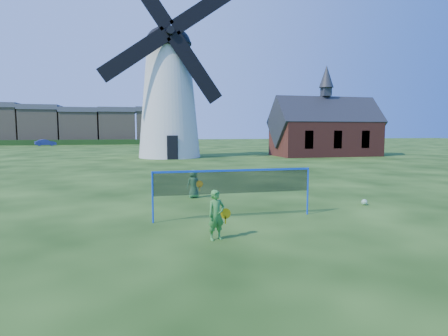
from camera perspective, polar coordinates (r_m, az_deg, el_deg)
name	(u,v)px	position (r m, az deg, el deg)	size (l,w,h in m)	color
ground	(222,216)	(12.18, -0.38, -7.29)	(220.00, 220.00, 0.00)	black
windmill	(169,93)	(39.08, -8.44, 11.35)	(13.55, 6.28, 18.91)	silver
chapel	(325,131)	(42.56, 15.22, 5.55)	(11.60, 5.62, 9.81)	brown
badminton_net	(234,182)	(11.59, 1.54, -2.23)	(5.05, 0.05, 1.55)	blue
player_girl	(216,215)	(9.42, -1.18, -7.22)	(0.69, 0.44, 1.27)	#3C8B37
player_boy	(193,184)	(15.29, -4.70, -2.43)	(0.69, 0.52, 1.16)	#46914A
play_ball	(364,202)	(14.78, 20.70, -4.91)	(0.22, 0.22, 0.22)	green
terraced_houses	(28,125)	(86.30, -27.85, 5.84)	(56.00, 8.40, 8.21)	gray
hedge	(32,143)	(79.98, -27.32, 3.48)	(62.00, 0.80, 1.00)	#193814
car_right	(45,143)	(75.43, -25.68, 3.53)	(1.25, 3.58, 1.18)	navy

